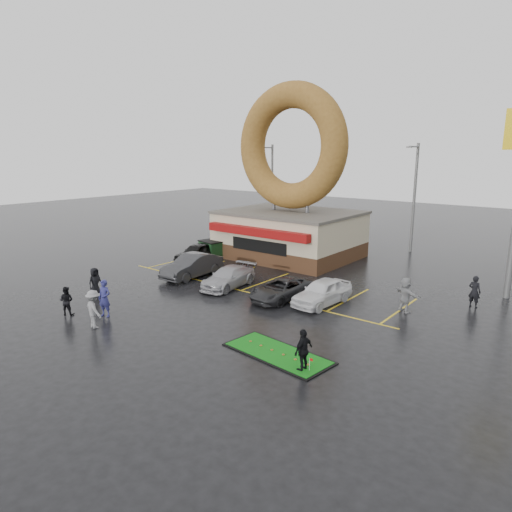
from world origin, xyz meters
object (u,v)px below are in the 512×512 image
Objects in this scene: car_black at (197,252)px; dumpster at (211,250)px; car_dgrey at (192,266)px; streetlight_left at (271,188)px; car_silver at (228,277)px; donut_shop at (290,201)px; streetlight_mid at (414,195)px; person_blue at (105,298)px; putting_green at (278,353)px; car_white at (322,292)px; car_grey at (282,289)px; person_cameraman at (303,350)px.

dumpster is (0.04, 1.51, -0.04)m from car_black.
dumpster is (-3.03, 4.97, -0.12)m from car_dgrey.
streetlight_left is at bearing 106.13° from car_dgrey.
car_silver is (8.91, -16.42, -4.15)m from streetlight_left.
donut_shop is 1.50× the size of streetlight_mid.
person_blue is (-6.56, -25.26, -3.82)m from streetlight_mid.
car_black is at bearing -128.90° from donut_shop.
car_white is at bearing 105.42° from putting_green.
car_grey is (4.00, 0.11, -0.03)m from car_silver.
donut_shop is at bearing 126.03° from car_grey.
car_dgrey is (-8.60, -17.18, -4.01)m from streetlight_mid.
person_cameraman is (13.31, -6.82, 0.09)m from car_dgrey.
putting_green is at bearing -82.54° from streetlight_mid.
car_grey is at bearing -4.80° from car_silver.
donut_shop is 3.10× the size of car_silver.
dumpster is (-12.82, 4.41, -0.06)m from car_white.
putting_green is (10.06, -15.47, -4.43)m from donut_shop.
car_white reaches higher than car_grey.
car_dgrey reaches higher than car_silver.
streetlight_mid is 18.48m from car_black.
car_black reaches higher than dumpster.
car_dgrey is (5.40, -16.18, -4.01)m from streetlight_left.
car_black is 12.61m from person_blue.
putting_green is at bearing -56.95° from donut_shop.
person_blue is (-7.76, -8.63, 0.26)m from car_white.
car_white is 2.42× the size of person_cameraman.
car_dgrey reaches higher than car_grey.
streetlight_left reaches higher than car_white.
dumpster is at bearing 93.42° from person_blue.
car_black is 0.97× the size of car_white.
donut_shop is at bearing 77.86° from car_dgrey.
putting_green is at bearing -37.09° from car_black.
streetlight_left is 5.23× the size of person_cameraman.
streetlight_left is at bearing -175.91° from streetlight_mid.
car_grey is at bearing -134.77° from person_cameraman.
person_blue reaches higher than car_silver.
streetlight_mid is 24.78m from person_cameraman.
person_blue is at bearing -69.90° from car_black.
car_white is (12.86, -2.90, 0.02)m from car_black.
streetlight_mid is at bearing 98.50° from car_white.
car_grey is at bearing 124.21° from putting_green.
donut_shop reaches higher than person_cameraman.
person_cameraman is at bearing -35.89° from car_black.
car_grey is 7.40m from putting_green.
car_grey is 11.71m from dumpster.
person_cameraman is 0.96× the size of dumpster.
donut_shop is 11.73m from car_grey.
streetlight_mid is 26.37m from person_blue.
putting_green is at bearing -26.26° from dumpster.
car_silver is 10.14m from putting_green.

